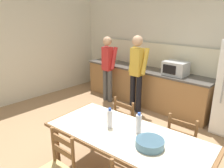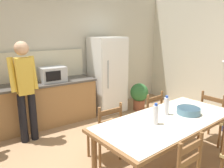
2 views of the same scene
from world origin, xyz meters
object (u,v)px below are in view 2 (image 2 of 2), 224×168
object	(u,v)px
chair_side_far_right	(148,117)
potted_plant	(139,95)
serving_bowl	(188,110)
microwave	(53,74)
refrigerator	(107,75)
chair_side_far_left	(105,132)
person_at_counter	(25,87)
bottle_near_centre	(156,114)
bottle_off_centre	(166,106)
chair_head_end	(214,118)
dining_table	(168,124)

from	to	relation	value
chair_side_far_right	potted_plant	size ratio (longest dim) A/B	1.36
serving_bowl	microwave	bearing A→B (deg)	112.14
refrigerator	chair_side_far_right	size ratio (longest dim) A/B	1.94
refrigerator	chair_side_far_left	bearing A→B (deg)	-124.07
refrigerator	serving_bowl	bearing A→B (deg)	-96.72
refrigerator	person_at_counter	size ratio (longest dim) A/B	1.01
microwave	potted_plant	size ratio (longest dim) A/B	0.75
chair_side_far_right	bottle_near_centre	bearing A→B (deg)	44.82
microwave	bottle_off_centre	world-z (taller)	microwave
bottle_near_centre	chair_side_far_left	size ratio (longest dim) A/B	0.30
bottle_off_centre	potted_plant	distance (m)	2.33
chair_side_far_right	chair_head_end	bearing A→B (deg)	137.94
bottle_off_centre	serving_bowl	size ratio (longest dim) A/B	0.84
serving_bowl	potted_plant	size ratio (longest dim) A/B	0.48
dining_table	bottle_off_centre	world-z (taller)	bottle_off_centre
dining_table	bottle_near_centre	bearing A→B (deg)	-175.39
microwave	potted_plant	bearing A→B (deg)	-12.80
serving_bowl	chair_head_end	bearing A→B (deg)	8.72
bottle_off_centre	dining_table	bearing A→B (deg)	-127.58
person_at_counter	chair_side_far_right	bearing A→B (deg)	-124.44
dining_table	bottle_off_centre	xyz separation A→B (m)	(0.09, 0.12, 0.20)
serving_bowl	person_at_counter	size ratio (longest dim) A/B	0.18
bottle_near_centre	serving_bowl	bearing A→B (deg)	-1.68
dining_table	chair_side_far_left	world-z (taller)	chair_side_far_left
person_at_counter	potted_plant	distance (m)	2.70
refrigerator	dining_table	world-z (taller)	refrigerator
chair_side_far_right	chair_side_far_left	xyz separation A→B (m)	(-0.93, -0.08, 0.00)
person_at_counter	serving_bowl	bearing A→B (deg)	-139.90
bottle_off_centre	chair_side_far_left	size ratio (longest dim) A/B	0.30
bottle_near_centre	person_at_counter	xyz separation A→B (m)	(-1.07, 1.99, 0.08)
dining_table	serving_bowl	bearing A→B (deg)	-6.09
serving_bowl	chair_head_end	xyz separation A→B (m)	(0.96, 0.15, -0.39)
refrigerator	bottle_off_centre	world-z (taller)	refrigerator
dining_table	bottle_near_centre	distance (m)	0.33
refrigerator	chair_head_end	distance (m)	2.50
serving_bowl	chair_head_end	size ratio (longest dim) A/B	0.35
chair_head_end	potted_plant	distance (m)	1.94
microwave	dining_table	size ratio (longest dim) A/B	0.23
serving_bowl	chair_head_end	world-z (taller)	chair_head_end
bottle_off_centre	chair_side_far_right	world-z (taller)	bottle_off_centre
refrigerator	bottle_off_centre	bearing A→B (deg)	-103.62
potted_plant	chair_side_far_left	bearing A→B (deg)	-144.01
chair_side_far_left	potted_plant	world-z (taller)	chair_side_far_left
chair_side_far_right	chair_head_end	world-z (taller)	same
refrigerator	microwave	size ratio (longest dim) A/B	3.54
microwave	serving_bowl	size ratio (longest dim) A/B	1.56
chair_head_end	chair_side_far_left	size ratio (longest dim) A/B	1.00
chair_side_far_left	potted_plant	xyz separation A→B (m)	(1.84, 1.33, -0.06)
person_at_counter	bottle_near_centre	bearing A→B (deg)	-151.82
dining_table	chair_side_far_left	distance (m)	0.92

